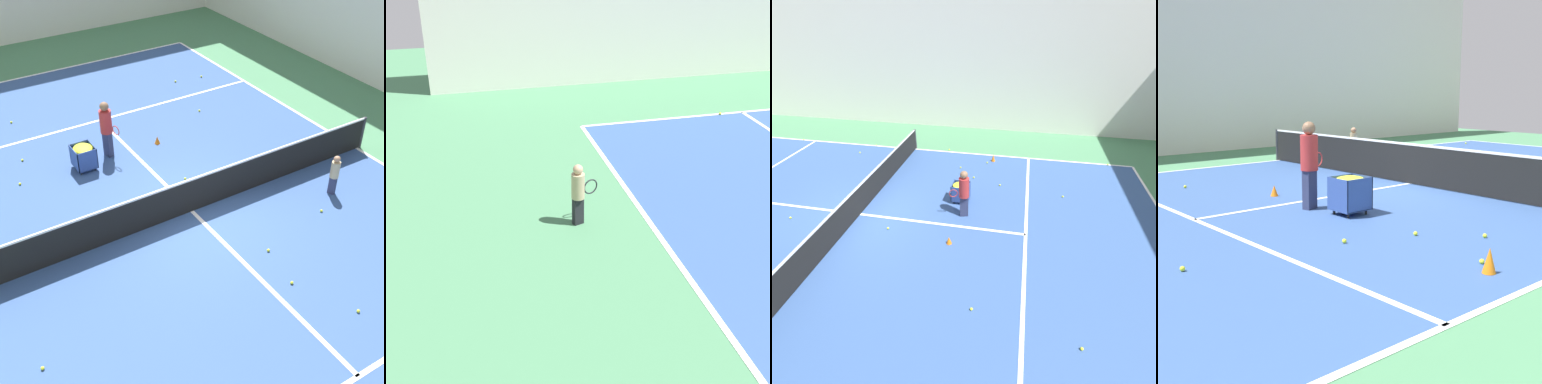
# 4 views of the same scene
# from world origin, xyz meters

# --- Properties ---
(line_baseline_near) EXTENTS (11.38, 0.10, 0.00)m
(line_baseline_near) POSITION_xyz_m (0.00, -10.12, 0.01)
(line_baseline_near) COLOR white
(line_baseline_near) RESTS_ON ground
(player_near_baseline) EXTENTS (0.34, 0.55, 1.15)m
(player_near_baseline) POSITION_xyz_m (-1.09, -11.36, 0.66)
(player_near_baseline) COLOR black
(player_near_baseline) RESTS_ON ground
(tennis_ball_7) EXTENTS (0.07, 0.07, 0.07)m
(tennis_ball_7) POSITION_xyz_m (-5.65, -6.25, 0.04)
(tennis_ball_7) COLOR yellow
(tennis_ball_7) RESTS_ON ground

